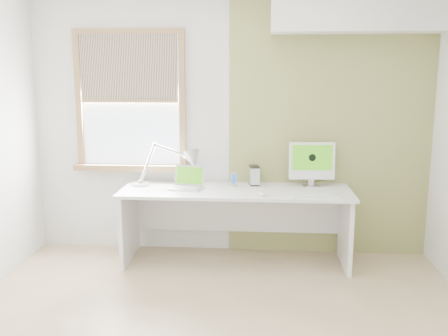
# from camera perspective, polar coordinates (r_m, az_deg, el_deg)

# --- Properties ---
(room) EXTENTS (4.04, 3.54, 2.64)m
(room) POSITION_cam_1_polar(r_m,az_deg,el_deg) (3.24, -1.39, 1.76)
(room) COLOR tan
(room) RESTS_ON ground
(accent_wall) EXTENTS (2.00, 0.02, 2.60)m
(accent_wall) POSITION_cam_1_polar(r_m,az_deg,el_deg) (5.00, 12.15, 4.69)
(accent_wall) COLOR #929D53
(accent_wall) RESTS_ON room
(soffit) EXTENTS (1.60, 0.40, 0.42)m
(soffit) POSITION_cam_1_polar(r_m,az_deg,el_deg) (4.88, 15.40, 17.37)
(soffit) COLOR white
(soffit) RESTS_ON room
(window) EXTENTS (1.20, 0.14, 1.42)m
(window) POSITION_cam_1_polar(r_m,az_deg,el_deg) (5.08, -10.84, 7.60)
(window) COLOR olive
(window) RESTS_ON room
(desk) EXTENTS (2.20, 0.70, 0.73)m
(desk) POSITION_cam_1_polar(r_m,az_deg,el_deg) (4.81, 1.40, -4.60)
(desk) COLOR white
(desk) RESTS_ON room
(desk_lamp) EXTENTS (0.77, 0.36, 0.43)m
(desk_lamp) POSITION_cam_1_polar(r_m,az_deg,el_deg) (4.90, -4.82, 0.66)
(desk_lamp) COLOR #B6B8BB
(desk_lamp) RESTS_ON desk
(laptop) EXTENTS (0.35, 0.30, 0.21)m
(laptop) POSITION_cam_1_polar(r_m,az_deg,el_deg) (4.76, -4.25, -1.71)
(laptop) COLOR #B6B8BB
(laptop) RESTS_ON desk
(phone_dock) EXTENTS (0.09, 0.09, 0.14)m
(phone_dock) POSITION_cam_1_polar(r_m,az_deg,el_deg) (4.81, 1.13, -1.70)
(phone_dock) COLOR #B6B8BB
(phone_dock) RESTS_ON desk
(external_drive) EXTENTS (0.11, 0.16, 0.19)m
(external_drive) POSITION_cam_1_polar(r_m,az_deg,el_deg) (4.89, 3.53, -0.87)
(external_drive) COLOR #B6B8BB
(external_drive) RESTS_ON desk
(imac) EXTENTS (0.45, 0.15, 0.43)m
(imac) POSITION_cam_1_polar(r_m,az_deg,el_deg) (4.87, 10.15, 0.72)
(imac) COLOR #B6B8BB
(imac) RESTS_ON desk
(keyboard) EXTENTS (0.42, 0.15, 0.02)m
(keyboard) POSITION_cam_1_polar(r_m,az_deg,el_deg) (4.50, 10.49, -3.15)
(keyboard) COLOR white
(keyboard) RESTS_ON desk
(mouse) EXTENTS (0.08, 0.11, 0.03)m
(mouse) POSITION_cam_1_polar(r_m,az_deg,el_deg) (4.47, 4.52, -3.01)
(mouse) COLOR white
(mouse) RESTS_ON desk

